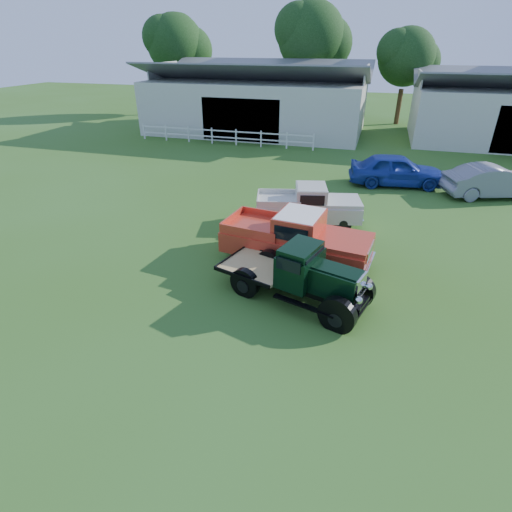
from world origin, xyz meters
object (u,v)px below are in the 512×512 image
(misc_car_blue, at_px, (397,170))
(red_pickup, at_px, (296,238))
(white_pickup, at_px, (308,205))
(misc_car_grey, at_px, (494,181))
(vintage_flatbed, at_px, (297,272))

(misc_car_blue, bearing_deg, red_pickup, 152.73)
(white_pickup, bearing_deg, misc_car_grey, 22.34)
(red_pickup, bearing_deg, vintage_flatbed, -70.09)
(red_pickup, relative_size, white_pickup, 1.16)
(red_pickup, height_order, white_pickup, red_pickup)
(vintage_flatbed, xyz_separation_m, red_pickup, (-0.49, 2.26, 0.04))
(misc_car_blue, bearing_deg, white_pickup, 142.56)
(red_pickup, distance_m, white_pickup, 3.63)
(misc_car_grey, bearing_deg, misc_car_blue, 64.06)
(vintage_flatbed, relative_size, misc_car_blue, 0.94)
(red_pickup, distance_m, misc_car_blue, 10.95)
(vintage_flatbed, height_order, misc_car_grey, vintage_flatbed)
(vintage_flatbed, distance_m, white_pickup, 5.92)
(white_pickup, bearing_deg, misc_car_blue, 47.22)
(misc_car_grey, bearing_deg, white_pickup, 106.66)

